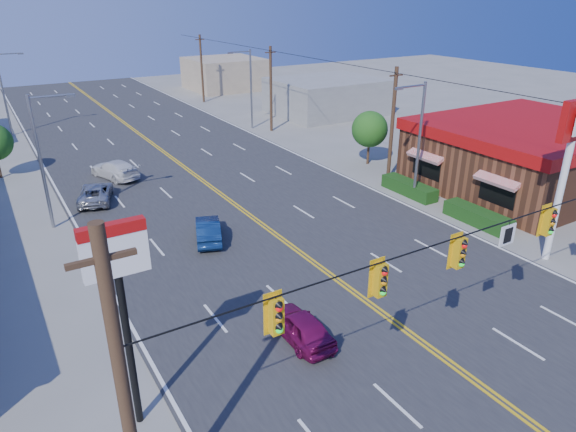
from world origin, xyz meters
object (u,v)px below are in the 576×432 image
pizza_hut_sign (120,286)px  car_magenta (300,327)px  kfc_pylon (570,149)px  signal_span (479,259)px  car_silver (96,194)px  kfc (527,154)px  car_white (115,170)px  car_blue (208,231)px

pizza_hut_sign → car_magenta: pizza_hut_sign is taller
kfc_pylon → car_magenta: 16.07m
signal_span → car_silver: size_ratio=5.52×
kfc → car_magenta: 25.11m
kfc → car_white: kfc is taller
signal_span → car_magenta: signal_span is taller
car_magenta → car_blue: bearing=-92.0°
car_blue → pizza_hut_sign: bearing=77.4°
car_blue → car_white: bearing=-62.3°
signal_span → kfc_pylon: (11.12, 4.00, 1.16)m
kfc → car_blue: bearing=171.8°
signal_span → pizza_hut_sign: (-10.88, 4.00, 0.30)m
kfc → car_blue: kfc is taller
kfc → pizza_hut_sign: bearing=-165.5°
kfc → car_blue: (-23.55, 3.37, -1.74)m
kfc → car_silver: 30.62m
kfc → car_magenta: size_ratio=4.43×
kfc → pizza_hut_sign: size_ratio=2.38×
car_white → kfc: bearing=127.6°
signal_span → kfc_pylon: signal_span is taller
signal_span → pizza_hut_sign: signal_span is taller
kfc_pylon → car_white: (-16.45, 25.15, -5.36)m
signal_span → car_silver: (-7.70, 24.89, -4.27)m
signal_span → car_white: bearing=100.4°
kfc_pylon → car_silver: bearing=132.0°
car_magenta → car_silver: 20.37m
signal_span → kfc: (20.02, 12.00, -2.51)m
signal_span → car_silver: bearing=107.2°
kfc → kfc_pylon: bearing=-138.0°
kfc_pylon → car_magenta: size_ratio=2.31×
car_magenta → car_white: (-1.34, 24.29, 0.06)m
pizza_hut_sign → car_magenta: 8.31m
signal_span → kfc: 23.47m
car_white → signal_span: bearing=82.0°
kfc → car_magenta: (-24.01, -7.14, -1.75)m
kfc → car_blue: size_ratio=4.22×
car_white → car_silver: 4.87m
car_blue → signal_span: bearing=123.2°
signal_span → car_magenta: size_ratio=6.61×
car_silver → car_magenta: bearing=118.5°
car_magenta → car_white: bearing=-86.3°
car_magenta → car_silver: size_ratio=0.84×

